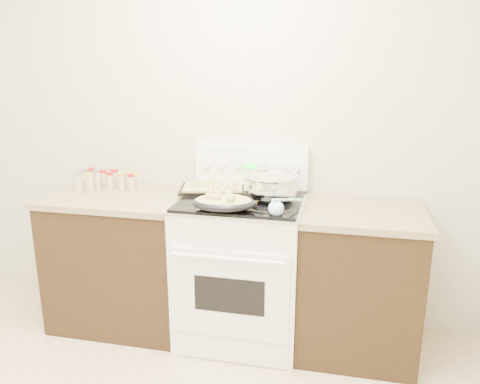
# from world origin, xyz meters

# --- Properties ---
(room_shell) EXTENTS (4.10, 3.60, 2.75)m
(room_shell) POSITION_xyz_m (0.00, 0.00, 1.70)
(room_shell) COLOR beige
(room_shell) RESTS_ON ground
(counter_left) EXTENTS (0.93, 0.67, 0.92)m
(counter_left) POSITION_xyz_m (-0.48, 1.43, 0.46)
(counter_left) COLOR black
(counter_left) RESTS_ON ground
(counter_right) EXTENTS (0.73, 0.67, 0.92)m
(counter_right) POSITION_xyz_m (1.08, 1.43, 0.46)
(counter_right) COLOR black
(counter_right) RESTS_ON ground
(kitchen_range) EXTENTS (0.78, 0.73, 1.22)m
(kitchen_range) POSITION_xyz_m (0.35, 1.42, 0.49)
(kitchen_range) COLOR white
(kitchen_range) RESTS_ON ground
(mixing_bowl) EXTENTS (0.38, 0.38, 0.20)m
(mixing_bowl) POSITION_xyz_m (0.52, 1.45, 1.02)
(mixing_bowl) COLOR silver
(mixing_bowl) RESTS_ON kitchen_range
(roasting_pan) EXTENTS (0.40, 0.30, 0.11)m
(roasting_pan) POSITION_xyz_m (0.29, 1.18, 0.99)
(roasting_pan) COLOR black
(roasting_pan) RESTS_ON kitchen_range
(baking_sheet) EXTENTS (0.48, 0.38, 0.06)m
(baking_sheet) POSITION_xyz_m (0.12, 1.56, 0.96)
(baking_sheet) COLOR black
(baking_sheet) RESTS_ON kitchen_range
(wooden_spoon) EXTENTS (0.21, 0.21, 0.04)m
(wooden_spoon) POSITION_xyz_m (0.31, 1.37, 0.95)
(wooden_spoon) COLOR tan
(wooden_spoon) RESTS_ON kitchen_range
(blue_ladle) EXTENTS (0.18, 0.26, 0.11)m
(blue_ladle) POSITION_xyz_m (0.61, 1.17, 0.98)
(blue_ladle) COLOR #99CAE4
(blue_ladle) RESTS_ON kitchen_range
(spice_jars) EXTENTS (0.40, 0.24, 0.13)m
(spice_jars) POSITION_xyz_m (-0.64, 1.56, 0.98)
(spice_jars) COLOR #BFB28C
(spice_jars) RESTS_ON counter_left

